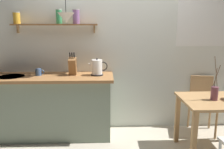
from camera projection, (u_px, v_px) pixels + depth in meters
ground_plane at (120, 145)px, 3.25m from camera, size 14.00×14.00×0.00m
back_wall at (131, 44)px, 3.61m from camera, size 6.80×0.11×2.70m
kitchen_counter at (51, 106)px, 3.43m from camera, size 1.83×0.63×0.93m
wall_shelf at (54, 21)px, 3.35m from camera, size 1.23×0.20×0.34m
dining_table at (222, 108)px, 2.92m from camera, size 1.03×0.72×0.73m
dining_chair_far at (202, 101)px, 3.59m from camera, size 0.46×0.50×0.86m
twig_vase at (214, 93)px, 2.86m from camera, size 0.09×0.09×0.54m
electric_kettle at (97, 68)px, 3.33m from camera, size 0.27×0.18×0.25m
knife_block at (73, 66)px, 3.34m from camera, size 0.10×0.19×0.33m
coffee_mug_by_sink at (39, 72)px, 3.33m from camera, size 0.13×0.08×0.10m
pendant_lamp at (66, 18)px, 3.14m from camera, size 0.23×0.23×0.50m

